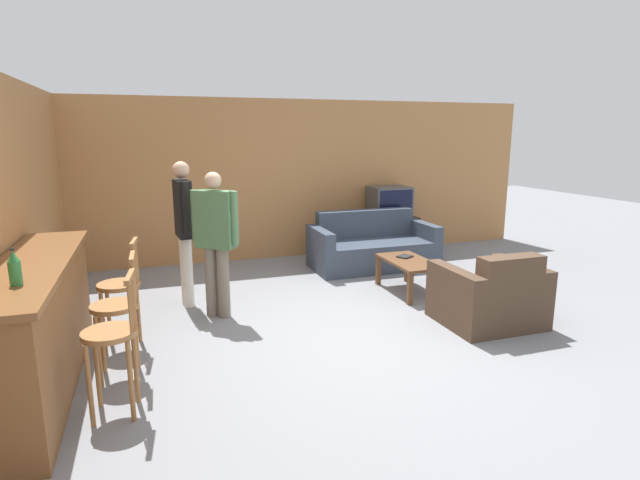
% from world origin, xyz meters
% --- Properties ---
extents(ground_plane, '(24.00, 24.00, 0.00)m').
position_xyz_m(ground_plane, '(0.00, 0.00, 0.00)').
color(ground_plane, gray).
extents(wall_back, '(9.40, 0.08, 2.60)m').
position_xyz_m(wall_back, '(0.00, 3.59, 1.30)').
color(wall_back, '#B27A47').
rests_on(wall_back, ground_plane).
extents(wall_left, '(0.08, 8.59, 2.60)m').
position_xyz_m(wall_left, '(-3.15, 1.30, 1.30)').
color(wall_left, '#B27A47').
rests_on(wall_left, ground_plane).
extents(bar_counter, '(0.55, 2.56, 1.07)m').
position_xyz_m(bar_counter, '(-2.81, -0.16, 0.54)').
color(bar_counter, brown).
rests_on(bar_counter, ground_plane).
extents(bar_chair_near, '(0.43, 0.43, 1.07)m').
position_xyz_m(bar_chair_near, '(-2.22, -0.77, 0.57)').
color(bar_chair_near, '#996638').
rests_on(bar_chair_near, ground_plane).
extents(bar_chair_mid, '(0.40, 0.40, 1.07)m').
position_xyz_m(bar_chair_mid, '(-2.22, -0.16, 0.57)').
color(bar_chair_mid, '#996638').
rests_on(bar_chair_mid, ground_plane).
extents(bar_chair_far, '(0.43, 0.43, 1.07)m').
position_xyz_m(bar_chair_far, '(-2.22, 0.46, 0.57)').
color(bar_chair_far, '#996638').
rests_on(bar_chair_far, ground_plane).
extents(couch_far, '(1.91, 0.94, 0.86)m').
position_xyz_m(couch_far, '(1.33, 2.48, 0.30)').
color(couch_far, '#384251').
rests_on(couch_far, ground_plane).
extents(armchair_near, '(1.02, 0.89, 0.83)m').
position_xyz_m(armchair_near, '(1.54, -0.15, 0.30)').
color(armchair_near, '#4C3828').
rests_on(armchair_near, ground_plane).
extents(coffee_table, '(0.53, 0.97, 0.43)m').
position_xyz_m(coffee_table, '(1.24, 1.13, 0.36)').
color(coffee_table, brown).
rests_on(coffee_table, ground_plane).
extents(tv_unit, '(0.99, 0.47, 0.62)m').
position_xyz_m(tv_unit, '(2.00, 3.25, 0.31)').
color(tv_unit, '#2D2319').
rests_on(tv_unit, ground_plane).
extents(tv, '(0.67, 0.52, 0.54)m').
position_xyz_m(tv, '(2.00, 3.25, 0.89)').
color(tv, '#4C4C4C').
rests_on(tv, tv_unit).
extents(bottle, '(0.08, 0.08, 0.25)m').
position_xyz_m(bottle, '(-2.77, -0.81, 1.18)').
color(bottle, '#2D7F3D').
rests_on(bottle, bar_counter).
extents(book_on_table, '(0.24, 0.23, 0.02)m').
position_xyz_m(book_on_table, '(1.27, 1.29, 0.45)').
color(book_on_table, black).
rests_on(book_on_table, coffee_table).
extents(person_by_window, '(0.20, 0.52, 1.74)m').
position_xyz_m(person_by_window, '(-1.54, 1.55, 1.00)').
color(person_by_window, silver).
rests_on(person_by_window, ground_plane).
extents(person_by_counter, '(0.48, 0.41, 1.65)m').
position_xyz_m(person_by_counter, '(-1.24, 1.05, 0.93)').
color(person_by_counter, '#756B5B').
rests_on(person_by_counter, ground_plane).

